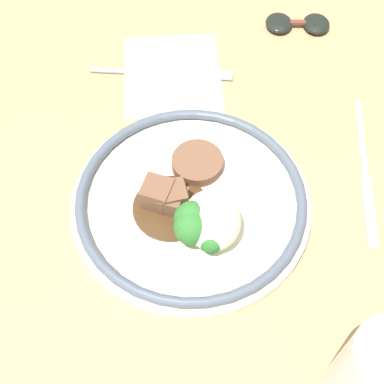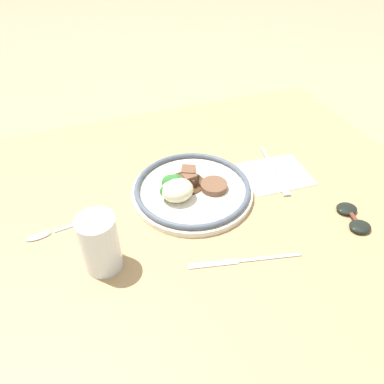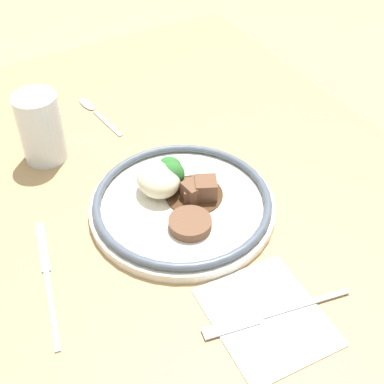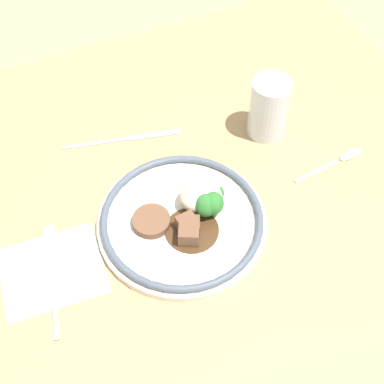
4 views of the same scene
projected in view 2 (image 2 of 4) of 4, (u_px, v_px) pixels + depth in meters
name	position (u px, v px, depth m)	size (l,w,h in m)	color
ground_plane	(197.00, 222.00, 0.85)	(8.00, 8.00, 0.00)	#998466
dining_table	(197.00, 215.00, 0.83)	(1.10, 0.90, 0.04)	tan
napkin	(276.00, 174.00, 0.91)	(0.16, 0.14, 0.00)	white
plate	(190.00, 189.00, 0.84)	(0.27, 0.27, 0.06)	silver
juice_glass	(100.00, 245.00, 0.67)	(0.07, 0.07, 0.12)	#F4AD19
fork	(276.00, 174.00, 0.91)	(0.05, 0.19, 0.00)	#ADADB2
knife	(241.00, 261.00, 0.71)	(0.22, 0.06, 0.00)	#ADADB2
spoon	(48.00, 233.00, 0.76)	(0.15, 0.03, 0.01)	#ADADB2
sunglasses	(353.00, 217.00, 0.79)	(0.06, 0.10, 0.01)	black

